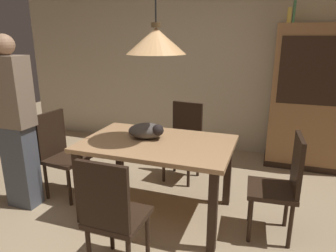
{
  "coord_description": "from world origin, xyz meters",
  "views": [
    {
      "loc": [
        0.93,
        -1.95,
        1.7
      ],
      "look_at": [
        -0.03,
        0.78,
        0.85
      ],
      "focal_mm": 32.79,
      "sensor_mm": 36.0,
      "label": 1
    }
  ],
  "objects": [
    {
      "name": "book_yellow_short",
      "position": [
        1.02,
        2.32,
        1.94
      ],
      "size": [
        0.04,
        0.2,
        0.18
      ],
      "primitive_type": "cube",
      "color": "gold",
      "rests_on": "hutch_bookcase"
    },
    {
      "name": "book_green_slim",
      "position": [
        1.07,
        2.32,
        1.98
      ],
      "size": [
        0.03,
        0.2,
        0.26
      ],
      "primitive_type": "cube",
      "color": "#427A4C",
      "rests_on": "hutch_bookcase"
    },
    {
      "name": "chair_left_side",
      "position": [
        -1.19,
        0.58,
        0.51
      ],
      "size": [
        0.44,
        0.44,
        0.93
      ],
      "color": "black",
      "rests_on": "ground"
    },
    {
      "name": "chair_far_back",
      "position": [
        -0.06,
        1.45,
        0.51
      ],
      "size": [
        0.44,
        0.44,
        0.93
      ],
      "color": "black",
      "rests_on": "ground"
    },
    {
      "name": "chair_near_front",
      "position": [
        -0.07,
        -0.3,
        0.51
      ],
      "size": [
        0.4,
        0.4,
        0.93
      ],
      "color": "black",
      "rests_on": "ground"
    },
    {
      "name": "cat_sleeping",
      "position": [
        -0.19,
        0.63,
        0.83
      ],
      "size": [
        0.41,
        0.32,
        0.16
      ],
      "color": "#4C4742",
      "rests_on": "dining_table"
    },
    {
      "name": "back_wall",
      "position": [
        0.0,
        2.65,
        1.45
      ],
      "size": [
        6.4,
        0.1,
        2.9
      ],
      "primitive_type": "cube",
      "color": "beige",
      "rests_on": "ground"
    },
    {
      "name": "ground",
      "position": [
        0.0,
        0.0,
        0.0
      ],
      "size": [
        10.0,
        10.0,
        0.0
      ],
      "primitive_type": "plane",
      "color": "tan"
    },
    {
      "name": "dining_table",
      "position": [
        -0.06,
        0.58,
        0.65
      ],
      "size": [
        1.4,
        0.9,
        0.75
      ],
      "color": "tan",
      "rests_on": "ground"
    },
    {
      "name": "chair_right_side",
      "position": [
        1.06,
        0.58,
        0.51
      ],
      "size": [
        0.43,
        0.43,
        0.93
      ],
      "color": "black",
      "rests_on": "ground"
    },
    {
      "name": "person_standing",
      "position": [
        -1.43,
        0.27,
        0.87
      ],
      "size": [
        0.36,
        0.22,
        1.72
      ],
      "color": "#4C515B",
      "rests_on": "ground"
    },
    {
      "name": "hutch_bookcase",
      "position": [
        1.45,
        2.32,
        0.89
      ],
      "size": [
        1.12,
        0.45,
        1.85
      ],
      "color": "olive",
      "rests_on": "ground"
    },
    {
      "name": "pendant_lamp",
      "position": [
        -0.06,
        0.58,
        1.66
      ],
      "size": [
        0.52,
        0.52,
        1.3
      ],
      "color": "#E0A86B"
    }
  ]
}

